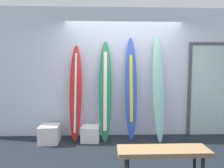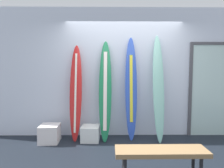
{
  "view_description": "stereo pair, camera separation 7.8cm",
  "coord_description": "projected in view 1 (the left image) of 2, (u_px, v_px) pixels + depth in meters",
  "views": [
    {
      "loc": [
        -0.39,
        -2.9,
        1.48
      ],
      "look_at": [
        -0.26,
        0.95,
        1.17
      ],
      "focal_mm": 30.05,
      "sensor_mm": 36.0,
      "label": 1
    },
    {
      "loc": [
        -0.32,
        -2.9,
        1.48
      ],
      "look_at": [
        -0.26,
        0.95,
        1.17
      ],
      "focal_mm": 30.05,
      "sensor_mm": 36.0,
      "label": 2
    }
  ],
  "objects": [
    {
      "name": "ground",
      "position": [
        130.0,
        162.0,
        3.02
      ],
      "size": [
        8.0,
        8.0,
        0.04
      ],
      "primitive_type": "cube",
      "color": "black"
    },
    {
      "name": "wall_back",
      "position": [
        123.0,
        73.0,
        4.21
      ],
      "size": [
        7.2,
        0.2,
        2.8
      ],
      "primitive_type": "cube",
      "color": "silver",
      "rests_on": "ground"
    },
    {
      "name": "surfboard_crimson",
      "position": [
        76.0,
        93.0,
        3.87
      ],
      "size": [
        0.27,
        0.4,
        1.99
      ],
      "color": "red",
      "rests_on": "ground"
    },
    {
      "name": "surfboard_emerald",
      "position": [
        105.0,
        90.0,
        3.88
      ],
      "size": [
        0.28,
        0.47,
        2.08
      ],
      "color": "#1D784A",
      "rests_on": "ground"
    },
    {
      "name": "surfboard_cobalt",
      "position": [
        131.0,
        88.0,
        3.93
      ],
      "size": [
        0.25,
        0.34,
        2.15
      ],
      "color": "blue",
      "rests_on": "ground"
    },
    {
      "name": "surfboard_seafoam",
      "position": [
        158.0,
        87.0,
        3.87
      ],
      "size": [
        0.24,
        0.51,
        2.2
      ],
      "color": "#86C7B8",
      "rests_on": "ground"
    },
    {
      "name": "display_block_left",
      "position": [
        91.0,
        133.0,
        3.87
      ],
      "size": [
        0.38,
        0.38,
        0.3
      ],
      "color": "silver",
      "rests_on": "ground"
    },
    {
      "name": "display_block_center",
      "position": [
        49.0,
        134.0,
        3.76
      ],
      "size": [
        0.39,
        0.39,
        0.35
      ],
      "color": "silver",
      "rests_on": "ground"
    },
    {
      "name": "glass_door",
      "position": [
        213.0,
        88.0,
        4.18
      ],
      "size": [
        1.15,
        0.06,
        2.06
      ],
      "color": "silver",
      "rests_on": "ground"
    },
    {
      "name": "bench",
      "position": [
        163.0,
        153.0,
        2.45
      ],
      "size": [
        1.19,
        0.32,
        0.44
      ],
      "color": "olive",
      "rests_on": "ground"
    }
  ]
}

